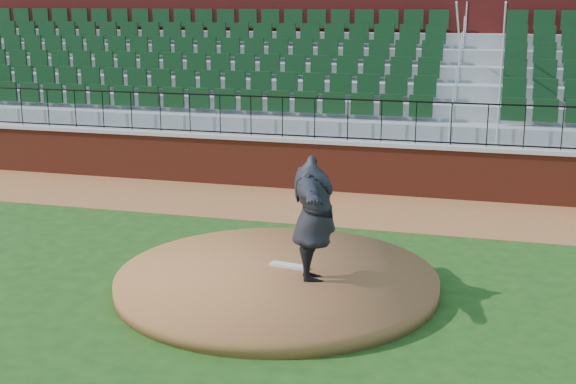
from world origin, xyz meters
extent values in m
plane|color=#1A4012|center=(0.00, 0.00, 0.00)|extent=(90.00, 90.00, 0.00)
cube|color=brown|center=(0.00, 5.40, 0.01)|extent=(34.00, 3.20, 0.01)
cube|color=maroon|center=(0.00, 7.00, 0.60)|extent=(34.00, 0.35, 1.20)
cube|color=#B7B7B7|center=(0.00, 7.00, 1.25)|extent=(34.00, 0.45, 0.10)
cube|color=maroon|center=(0.00, 12.52, 2.75)|extent=(34.00, 0.50, 5.50)
cylinder|color=brown|center=(0.19, 0.12, 0.12)|extent=(5.33, 5.33, 0.25)
cube|color=silver|center=(0.30, 0.49, 0.27)|extent=(0.70, 0.27, 0.05)
imported|color=black|center=(0.83, 0.02, 1.27)|extent=(1.43, 2.61, 2.05)
camera|label=1|loc=(3.58, -11.47, 4.65)|focal=48.22mm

